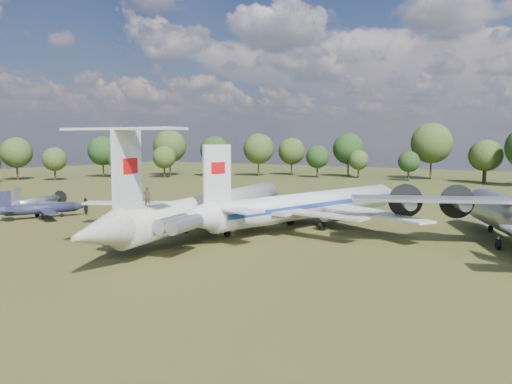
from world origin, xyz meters
The scene contains 6 objects.
ground centered at (0.00, 0.00, 0.00)m, with size 300.00×300.00×0.00m, color #243E14.
il62_airliner centered at (4.74, -3.68, 2.40)m, with size 37.65×48.94×4.80m, color silver, non-canonical shape.
tu104_jet centered at (13.04, 6.27, 2.26)m, with size 33.97×45.29×4.53m, color beige, non-canonical shape.
small_prop_west centered at (-22.72, -8.52, 1.05)m, with size 10.45×14.25×2.09m, color black, non-canonical shape.
small_prop_northwest centered at (-30.72, -3.88, 1.04)m, with size 10.42×14.21×2.08m, color #A6A8AE, non-canonical shape.
person_on_il62 centered at (7.06, -16.92, 5.76)m, with size 0.70×0.46×1.92m, color olive.
Camera 1 is at (41.71, -51.22, 11.10)m, focal length 35.00 mm.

